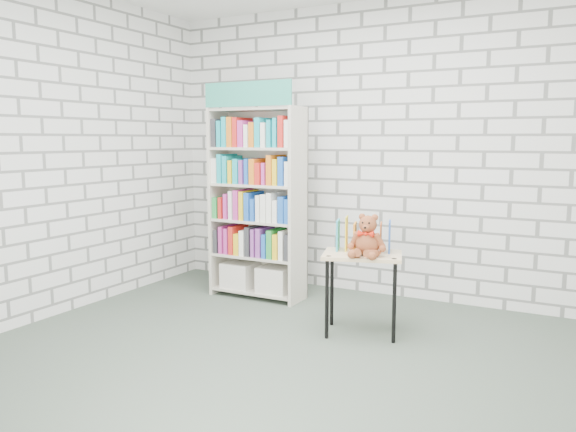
% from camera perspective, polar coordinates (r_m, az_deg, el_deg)
% --- Properties ---
extents(ground, '(4.50, 4.50, 0.00)m').
position_cam_1_polar(ground, '(3.92, -0.50, -14.84)').
color(ground, '#424E42').
rests_on(ground, ground).
extents(room_shell, '(4.52, 4.02, 2.81)m').
position_cam_1_polar(room_shell, '(3.62, -0.54, 12.18)').
color(room_shell, silver).
rests_on(room_shell, ground).
extents(bookshelf, '(0.90, 0.35, 2.02)m').
position_cam_1_polar(bookshelf, '(5.32, -3.11, 1.47)').
color(bookshelf, beige).
rests_on(bookshelf, ground).
extents(display_table, '(0.69, 0.56, 0.64)m').
position_cam_1_polar(display_table, '(4.37, 7.55, -4.93)').
color(display_table, '#DFBB85').
rests_on(display_table, ground).
extents(table_books, '(0.45, 0.29, 0.25)m').
position_cam_1_polar(table_books, '(4.43, 7.67, -1.97)').
color(table_books, '#2A9AB9').
rests_on(table_books, display_table).
extents(teddy_bear, '(0.29, 0.28, 0.32)m').
position_cam_1_polar(teddy_bear, '(4.24, 8.03, -2.36)').
color(teddy_bear, brown).
rests_on(teddy_bear, display_table).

